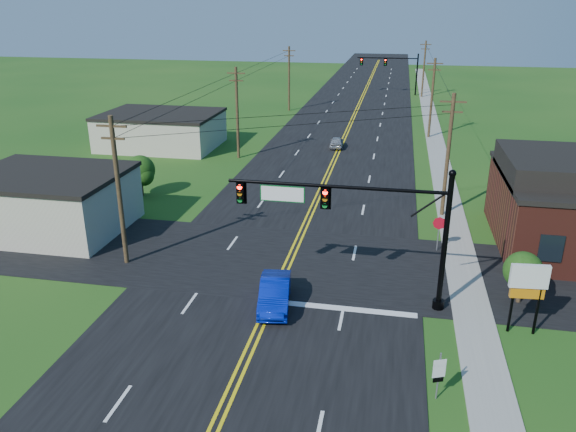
% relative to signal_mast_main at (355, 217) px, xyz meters
% --- Properties ---
extents(ground, '(260.00, 260.00, 0.00)m').
position_rel_signal_mast_main_xyz_m(ground, '(-4.34, -8.00, -4.75)').
color(ground, '#184814').
rests_on(ground, ground).
extents(road_main, '(16.00, 220.00, 0.04)m').
position_rel_signal_mast_main_xyz_m(road_main, '(-4.34, 42.00, -4.73)').
color(road_main, black).
rests_on(road_main, ground).
extents(road_cross, '(70.00, 10.00, 0.04)m').
position_rel_signal_mast_main_xyz_m(road_cross, '(-4.34, 4.00, -4.73)').
color(road_cross, black).
rests_on(road_cross, ground).
extents(sidewalk, '(2.00, 160.00, 0.08)m').
position_rel_signal_mast_main_xyz_m(sidewalk, '(6.16, 32.00, -4.71)').
color(sidewalk, gray).
rests_on(sidewalk, ground).
extents(signal_mast_main, '(11.30, 0.60, 7.48)m').
position_rel_signal_mast_main_xyz_m(signal_mast_main, '(0.00, 0.00, 0.00)').
color(signal_mast_main, black).
rests_on(signal_mast_main, ground).
extents(signal_mast_far, '(10.98, 0.60, 7.48)m').
position_rel_signal_mast_main_xyz_m(signal_mast_far, '(0.10, 72.00, -0.20)').
color(signal_mast_far, black).
rests_on(signal_mast_far, ground).
extents(cream_bldg_near, '(10.20, 8.20, 4.10)m').
position_rel_signal_mast_main_xyz_m(cream_bldg_near, '(-21.34, 6.00, -2.69)').
color(cream_bldg_near, beige).
rests_on(cream_bldg_near, ground).
extents(cream_bldg_far, '(12.20, 9.20, 3.70)m').
position_rel_signal_mast_main_xyz_m(cream_bldg_far, '(-23.34, 30.00, -2.89)').
color(cream_bldg_far, beige).
rests_on(cream_bldg_far, ground).
extents(utility_pole_left_a, '(1.80, 0.28, 9.00)m').
position_rel_signal_mast_main_xyz_m(utility_pole_left_a, '(-13.84, 2.00, -0.03)').
color(utility_pole_left_a, '#332317').
rests_on(utility_pole_left_a, ground).
extents(utility_pole_left_b, '(1.80, 0.28, 9.00)m').
position_rel_signal_mast_main_xyz_m(utility_pole_left_b, '(-13.84, 27.00, -0.03)').
color(utility_pole_left_b, '#332317').
rests_on(utility_pole_left_b, ground).
extents(utility_pole_left_c, '(1.80, 0.28, 9.00)m').
position_rel_signal_mast_main_xyz_m(utility_pole_left_c, '(-13.84, 54.00, -0.03)').
color(utility_pole_left_c, '#332317').
rests_on(utility_pole_left_c, ground).
extents(utility_pole_right_a, '(1.80, 0.28, 9.00)m').
position_rel_signal_mast_main_xyz_m(utility_pole_right_a, '(5.46, 14.00, -0.03)').
color(utility_pole_right_a, '#332317').
rests_on(utility_pole_right_a, ground).
extents(utility_pole_right_b, '(1.80, 0.28, 9.00)m').
position_rel_signal_mast_main_xyz_m(utility_pole_right_b, '(5.46, 40.00, -0.03)').
color(utility_pole_right_b, '#332317').
rests_on(utility_pole_right_b, ground).
extents(utility_pole_right_c, '(1.80, 0.28, 9.00)m').
position_rel_signal_mast_main_xyz_m(utility_pole_right_c, '(5.46, 70.00, -0.03)').
color(utility_pole_right_c, '#332317').
rests_on(utility_pole_right_c, ground).
extents(tree_right_back, '(3.00, 3.00, 4.10)m').
position_rel_signal_mast_main_xyz_m(tree_right_back, '(11.66, 18.00, -2.15)').
color(tree_right_back, '#332317').
rests_on(tree_right_back, ground).
extents(shrub_corner, '(2.00, 2.00, 2.86)m').
position_rel_signal_mast_main_xyz_m(shrub_corner, '(8.66, 1.50, -2.90)').
color(shrub_corner, '#332317').
rests_on(shrub_corner, ground).
extents(tree_left, '(2.40, 2.40, 3.37)m').
position_rel_signal_mast_main_xyz_m(tree_left, '(-18.34, 14.00, -2.59)').
color(tree_left, '#332317').
rests_on(tree_left, ground).
extents(blue_car, '(2.14, 4.52, 1.43)m').
position_rel_signal_mast_main_xyz_m(blue_car, '(-3.88, -1.34, -4.03)').
color(blue_car, '#081DB1').
rests_on(blue_car, ground).
extents(distant_car, '(1.59, 3.53, 1.18)m').
position_rel_signal_mast_main_xyz_m(distant_car, '(-4.53, 33.09, -4.16)').
color(distant_car, '#ACACB1').
rests_on(distant_car, ground).
extents(route_sign, '(0.51, 0.23, 2.14)m').
position_rel_signal_mast_main_xyz_m(route_sign, '(4.01, -7.26, -3.50)').
color(route_sign, slate).
rests_on(route_sign, ground).
extents(stop_sign, '(0.82, 0.09, 2.30)m').
position_rel_signal_mast_main_xyz_m(stop_sign, '(4.77, 7.42, -3.09)').
color(stop_sign, slate).
rests_on(stop_sign, ground).
extents(pylon_sign, '(1.76, 0.39, 3.58)m').
position_rel_signal_mast_main_xyz_m(pylon_sign, '(8.24, -1.52, -2.13)').
color(pylon_sign, black).
rests_on(pylon_sign, ground).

